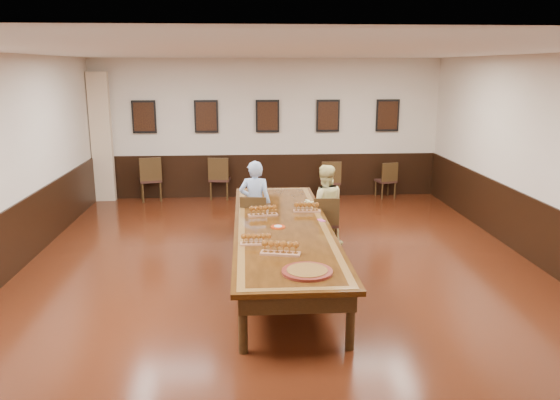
{
  "coord_description": "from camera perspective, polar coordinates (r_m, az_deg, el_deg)",
  "views": [
    {
      "loc": [
        -0.53,
        -7.67,
        3.01
      ],
      "look_at": [
        0.0,
        0.5,
        1.0
      ],
      "focal_mm": 35.0,
      "sensor_mm": 36.0,
      "label": 1
    }
  ],
  "objects": [
    {
      "name": "person_man",
      "position": [
        9.25,
        -2.61,
        -0.4
      ],
      "size": [
        0.59,
        0.43,
        1.49
      ],
      "primitive_type": "imported",
      "rotation": [
        0.0,
        0.0,
        3.01
      ],
      "color": "#5483D3",
      "rests_on": "floor"
    },
    {
      "name": "posters",
      "position": [
        12.66,
        -1.31,
        8.76
      ],
      "size": [
        6.14,
        0.04,
        0.74
      ],
      "color": "black",
      "rests_on": "wall_back"
    },
    {
      "name": "chair_woman",
      "position": [
        9.27,
        4.7,
        -2.27
      ],
      "size": [
        0.43,
        0.47,
        0.9
      ],
      "primitive_type": null,
      "rotation": [
        0.0,
        0.0,
        3.13
      ],
      "color": "#321B16",
      "rests_on": "floor"
    },
    {
      "name": "flight_b",
      "position": [
        8.69,
        2.83,
        -0.79
      ],
      "size": [
        0.44,
        0.15,
        0.16
      ],
      "color": "#985F40",
      "rests_on": "conference_table"
    },
    {
      "name": "ceiling",
      "position": [
        7.69,
        0.25,
        15.29
      ],
      "size": [
        8.0,
        10.0,
        0.02
      ],
      "primitive_type": "cube",
      "color": "white",
      "rests_on": "floor"
    },
    {
      "name": "chair_man",
      "position": [
        9.23,
        -2.67,
        -2.22
      ],
      "size": [
        0.5,
        0.53,
        0.93
      ],
      "primitive_type": null,
      "rotation": [
        0.0,
        0.0,
        3.01
      ],
      "color": "#321B16",
      "rests_on": "floor"
    },
    {
      "name": "wall_right",
      "position": [
        9.02,
        26.61,
        3.34
      ],
      "size": [
        0.02,
        10.0,
        3.2
      ],
      "primitive_type": "cube",
      "color": "beige",
      "rests_on": "floor"
    },
    {
      "name": "spare_chair_d",
      "position": [
        13.04,
        10.98,
        2.11
      ],
      "size": [
        0.49,
        0.52,
        0.85
      ],
      "primitive_type": null,
      "rotation": [
        0.0,
        0.0,
        3.38
      ],
      "color": "#321B16",
      "rests_on": "floor"
    },
    {
      "name": "carved_platter",
      "position": [
        6.17,
        2.85,
        -7.49
      ],
      "size": [
        0.68,
        0.68,
        0.05
      ],
      "color": "#511510",
      "rests_on": "conference_table"
    },
    {
      "name": "flight_d",
      "position": [
        6.72,
        0.03,
        -5.07
      ],
      "size": [
        0.51,
        0.25,
        0.18
      ],
      "color": "#985F40",
      "rests_on": "conference_table"
    },
    {
      "name": "wall_back",
      "position": [
        12.77,
        -1.32,
        7.45
      ],
      "size": [
        8.0,
        0.02,
        3.2
      ],
      "primitive_type": "cube",
      "color": "beige",
      "rests_on": "floor"
    },
    {
      "name": "wainscoting",
      "position": [
        8.08,
        0.23,
        -4.29
      ],
      "size": [
        8.0,
        10.0,
        1.0
      ],
      "color": "black",
      "rests_on": "floor"
    },
    {
      "name": "spare_chair_c",
      "position": [
        12.54,
        5.28,
        2.04
      ],
      "size": [
        0.46,
        0.5,
        0.94
      ],
      "primitive_type": null,
      "rotation": [
        0.0,
        0.0,
        3.1
      ],
      "color": "#321B16",
      "rests_on": "floor"
    },
    {
      "name": "wall_front",
      "position": [
        3.05,
        6.91,
        -13.76
      ],
      "size": [
        8.0,
        0.02,
        3.2
      ],
      "primitive_type": "cube",
      "color": "beige",
      "rests_on": "floor"
    },
    {
      "name": "spare_chair_b",
      "position": [
        12.77,
        -6.29,
        2.35
      ],
      "size": [
        0.52,
        0.56,
        0.99
      ],
      "primitive_type": null,
      "rotation": [
        0.0,
        0.0,
        3.03
      ],
      "color": "#321B16",
      "rests_on": "floor"
    },
    {
      "name": "curtain",
      "position": [
        12.99,
        -18.15,
        6.21
      ],
      "size": [
        0.45,
        0.18,
        2.9
      ],
      "primitive_type": "cube",
      "color": "#CFB18E",
      "rests_on": "floor"
    },
    {
      "name": "person_woman",
      "position": [
        9.29,
        4.65,
        -0.6
      ],
      "size": [
        0.71,
        0.55,
        1.41
      ],
      "primitive_type": "imported",
      "rotation": [
        0.0,
        0.0,
        3.13
      ],
      "color": "#F6EA9A",
      "rests_on": "floor"
    },
    {
      "name": "spare_chair_a",
      "position": [
        12.85,
        -13.39,
        2.21
      ],
      "size": [
        0.59,
        0.63,
        1.03
      ],
      "primitive_type": null,
      "rotation": [
        0.0,
        0.0,
        3.39
      ],
      "color": "#321B16",
      "rests_on": "floor"
    },
    {
      "name": "flight_a",
      "position": [
        8.45,
        -1.8,
        -1.16
      ],
      "size": [
        0.47,
        0.21,
        0.17
      ],
      "color": "#985F40",
      "rests_on": "conference_table"
    },
    {
      "name": "flight_c",
      "position": [
        7.1,
        -2.51,
        -4.15
      ],
      "size": [
        0.42,
        0.13,
        0.15
      ],
      "color": "#985F40",
      "rests_on": "conference_table"
    },
    {
      "name": "pink_phone",
      "position": [
        8.23,
        4.32,
        -2.13
      ],
      "size": [
        0.12,
        0.16,
        0.01
      ],
      "primitive_type": "cube",
      "rotation": [
        0.0,
        0.0,
        0.35
      ],
      "color": "#D34698",
      "rests_on": "conference_table"
    },
    {
      "name": "floor",
      "position": [
        8.26,
        0.23,
        -7.65
      ],
      "size": [
        8.0,
        10.0,
        0.02
      ],
      "primitive_type": "cube",
      "color": "black",
      "rests_on": "ground"
    },
    {
      "name": "red_plate_grp",
      "position": [
        7.85,
        -0.2,
        -2.83
      ],
      "size": [
        0.21,
        0.21,
        0.03
      ],
      "color": "#BF330C",
      "rests_on": "conference_table"
    },
    {
      "name": "conference_table",
      "position": [
        8.05,
        0.23,
        -3.54
      ],
      "size": [
        1.4,
        5.0,
        0.76
      ],
      "color": "black",
      "rests_on": "floor"
    }
  ]
}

